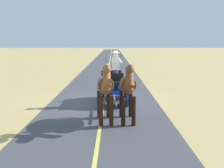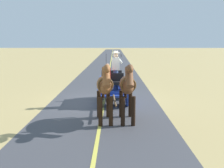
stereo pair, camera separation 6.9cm
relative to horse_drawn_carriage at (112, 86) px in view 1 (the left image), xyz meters
name	(u,v)px [view 1 (the left image)]	position (x,y,z in m)	size (l,w,h in m)	color
ground_plane	(104,101)	(0.42, -0.36, -0.82)	(200.00, 200.00, 0.00)	tan
road_surface	(104,101)	(0.42, -0.36, -0.81)	(5.22, 160.00, 0.01)	#424247
road_centre_stripe	(104,101)	(0.42, -0.36, -0.81)	(0.12, 160.00, 0.00)	#DBCC4C
horse_drawn_carriage	(112,86)	(0.00, 0.00, 0.00)	(1.53, 4.51, 2.50)	#1E3899
horse_near_side	(128,87)	(-0.56, 3.00, 0.51)	(0.61, 2.13, 2.21)	brown
horse_off_side	(105,87)	(0.25, 3.05, 0.51)	(0.73, 2.14, 2.21)	brown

